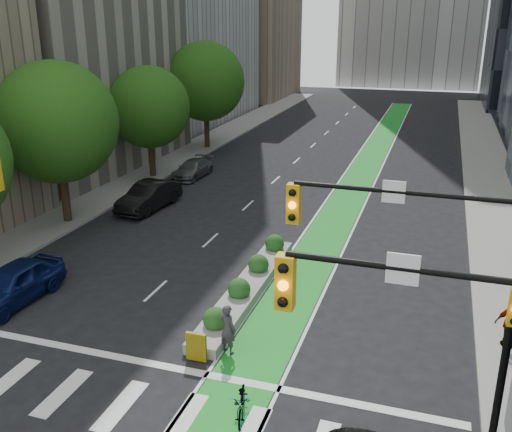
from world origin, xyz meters
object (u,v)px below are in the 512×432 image
Objects in this scene: median_planter at (248,284)px; cyclist at (228,329)px; parked_car_left_mid at (149,196)px; parked_car_left_near at (13,284)px; parked_car_left_far at (193,169)px; pedestrian_far at (511,323)px; bicycle at (242,402)px.

cyclist is at bearing -79.71° from median_planter.
parked_car_left_mid is (-9.85, 12.94, -0.09)m from cyclist.
cyclist is 16.26m from parked_car_left_mid.
cyclist is at bearing -1.71° from parked_car_left_near.
pedestrian_far is (19.36, -17.24, 0.44)m from parked_car_left_far.
median_planter is 2.11× the size of parked_car_left_mid.
cyclist reaches higher than bicycle.
bicycle is at bearing -72.44° from median_planter.
cyclist is 22.77m from parked_car_left_far.
median_planter is 7.69m from bicycle.
median_planter is 9.33m from parked_car_left_near.
parked_car_left_near reaches higher than median_planter.
parked_car_left_near is 0.96× the size of parked_car_left_mid.
parked_car_left_near is at bearing -157.15° from median_planter.
bicycle is 0.95× the size of pedestrian_far.
cyclist reaches higher than parked_car_left_near.
cyclist is 9.54m from pedestrian_far.
parked_car_left_near is 18.57m from pedestrian_far.
parked_car_left_near is at bearing -84.26° from parked_car_left_far.
median_planter is 12.45m from parked_car_left_mid.
parked_car_left_mid is 1.15× the size of parked_car_left_far.
parked_car_left_far is (-0.48, 7.35, -0.19)m from parked_car_left_mid.
bicycle is 19.52m from parked_car_left_mid.
parked_car_left_mid is (-11.37, 15.86, 0.35)m from bicycle.
parked_car_left_far is (-11.84, 23.21, 0.16)m from bicycle.
bicycle is 0.37× the size of parked_car_left_near.
parked_car_left_mid is 7.37m from parked_car_left_far.
parked_car_left_near is 2.58× the size of pedestrian_far.
cyclist reaches higher than parked_car_left_mid.
bicycle is 0.40× the size of parked_car_left_far.
parked_car_left_mid reaches higher than median_planter.
parked_car_left_far is at bearing 99.38° from parked_car_left_mid.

